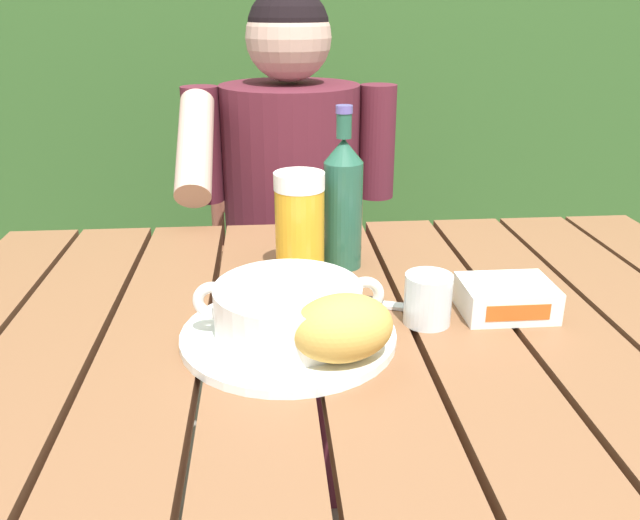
{
  "coord_description": "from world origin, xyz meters",
  "views": [
    {
      "loc": [
        -0.12,
        -0.8,
        1.16
      ],
      "look_at": [
        -0.05,
        0.05,
        0.82
      ],
      "focal_mm": 36.39,
      "sensor_mm": 36.0,
      "label": 1
    }
  ],
  "objects_px": {
    "table_knife": "(380,304)",
    "bread_roll": "(342,328)",
    "beer_glass": "(300,226)",
    "chair_near_diner": "(290,270)",
    "beer_bottle": "(344,201)",
    "water_glass_small": "(428,299)",
    "serving_plate": "(289,335)",
    "butter_tub": "(506,298)",
    "soup_bowl": "(288,308)",
    "person_eating": "(291,209)"
  },
  "relations": [
    {
      "from": "table_knife",
      "to": "bread_roll",
      "type": "bearing_deg",
      "value": -115.16
    },
    {
      "from": "bread_roll",
      "to": "beer_glass",
      "type": "xyz_separation_m",
      "value": [
        -0.03,
        0.28,
        0.03
      ]
    },
    {
      "from": "chair_near_diner",
      "to": "table_knife",
      "type": "bearing_deg",
      "value": -82.98
    },
    {
      "from": "chair_near_diner",
      "to": "beer_bottle",
      "type": "relative_size",
      "value": 3.53
    },
    {
      "from": "beer_glass",
      "to": "water_glass_small",
      "type": "height_order",
      "value": "beer_glass"
    },
    {
      "from": "serving_plate",
      "to": "butter_tub",
      "type": "height_order",
      "value": "butter_tub"
    },
    {
      "from": "soup_bowl",
      "to": "beer_glass",
      "type": "relative_size",
      "value": 1.41
    },
    {
      "from": "bread_roll",
      "to": "beer_bottle",
      "type": "bearing_deg",
      "value": 83.06
    },
    {
      "from": "water_glass_small",
      "to": "serving_plate",
      "type": "bearing_deg",
      "value": -170.3
    },
    {
      "from": "person_eating",
      "to": "water_glass_small",
      "type": "distance_m",
      "value": 0.7
    },
    {
      "from": "person_eating",
      "to": "beer_glass",
      "type": "xyz_separation_m",
      "value": [
        -0.01,
        -0.5,
        0.13
      ]
    },
    {
      "from": "serving_plate",
      "to": "beer_glass",
      "type": "bearing_deg",
      "value": 82.62
    },
    {
      "from": "person_eating",
      "to": "table_knife",
      "type": "relative_size",
      "value": 7.81
    },
    {
      "from": "serving_plate",
      "to": "beer_bottle",
      "type": "bearing_deg",
      "value": 67.98
    },
    {
      "from": "bread_roll",
      "to": "table_knife",
      "type": "xyz_separation_m",
      "value": [
        0.07,
        0.16,
        -0.05
      ]
    },
    {
      "from": "beer_bottle",
      "to": "butter_tub",
      "type": "relative_size",
      "value": 2.08
    },
    {
      "from": "chair_near_diner",
      "to": "beer_glass",
      "type": "bearing_deg",
      "value": -90.66
    },
    {
      "from": "water_glass_small",
      "to": "butter_tub",
      "type": "xyz_separation_m",
      "value": [
        0.12,
        0.02,
        -0.01
      ]
    },
    {
      "from": "soup_bowl",
      "to": "beer_glass",
      "type": "xyz_separation_m",
      "value": [
        0.03,
        0.21,
        0.04
      ]
    },
    {
      "from": "water_glass_small",
      "to": "table_knife",
      "type": "xyz_separation_m",
      "value": [
        -0.05,
        0.05,
        -0.03
      ]
    },
    {
      "from": "water_glass_small",
      "to": "beer_glass",
      "type": "bearing_deg",
      "value": 133.02
    },
    {
      "from": "person_eating",
      "to": "beer_glass",
      "type": "height_order",
      "value": "person_eating"
    },
    {
      "from": "bread_roll",
      "to": "water_glass_small",
      "type": "bearing_deg",
      "value": 38.92
    },
    {
      "from": "person_eating",
      "to": "butter_tub",
      "type": "relative_size",
      "value": 9.45
    },
    {
      "from": "serving_plate",
      "to": "soup_bowl",
      "type": "relative_size",
      "value": 1.17
    },
    {
      "from": "beer_bottle",
      "to": "chair_near_diner",
      "type": "bearing_deg",
      "value": 95.64
    },
    {
      "from": "serving_plate",
      "to": "chair_near_diner",
      "type": "bearing_deg",
      "value": 87.79
    },
    {
      "from": "beer_glass",
      "to": "bread_roll",
      "type": "bearing_deg",
      "value": -82.96
    },
    {
      "from": "chair_near_diner",
      "to": "water_glass_small",
      "type": "distance_m",
      "value": 0.94
    },
    {
      "from": "water_glass_small",
      "to": "soup_bowl",
      "type": "bearing_deg",
      "value": -170.3
    },
    {
      "from": "butter_tub",
      "to": "table_knife",
      "type": "distance_m",
      "value": 0.18
    },
    {
      "from": "person_eating",
      "to": "beer_bottle",
      "type": "xyz_separation_m",
      "value": [
        0.07,
        -0.46,
        0.15
      ]
    },
    {
      "from": "water_glass_small",
      "to": "table_knife",
      "type": "bearing_deg",
      "value": 134.76
    },
    {
      "from": "chair_near_diner",
      "to": "serving_plate",
      "type": "distance_m",
      "value": 0.95
    },
    {
      "from": "table_knife",
      "to": "person_eating",
      "type": "bearing_deg",
      "value": 99.48
    },
    {
      "from": "water_glass_small",
      "to": "beer_bottle",
      "type": "bearing_deg",
      "value": 112.7
    },
    {
      "from": "chair_near_diner",
      "to": "person_eating",
      "type": "xyz_separation_m",
      "value": [
        -0.0,
        -0.2,
        0.24
      ]
    },
    {
      "from": "soup_bowl",
      "to": "bread_roll",
      "type": "distance_m",
      "value": 0.09
    },
    {
      "from": "serving_plate",
      "to": "beer_glass",
      "type": "distance_m",
      "value": 0.22
    },
    {
      "from": "soup_bowl",
      "to": "water_glass_small",
      "type": "height_order",
      "value": "soup_bowl"
    },
    {
      "from": "beer_glass",
      "to": "table_knife",
      "type": "relative_size",
      "value": 1.11
    },
    {
      "from": "serving_plate",
      "to": "water_glass_small",
      "type": "relative_size",
      "value": 3.98
    },
    {
      "from": "chair_near_diner",
      "to": "butter_tub",
      "type": "relative_size",
      "value": 7.35
    },
    {
      "from": "table_knife",
      "to": "beer_glass",
      "type": "bearing_deg",
      "value": 132.19
    },
    {
      "from": "soup_bowl",
      "to": "table_knife",
      "type": "xyz_separation_m",
      "value": [
        0.14,
        0.09,
        -0.04
      ]
    },
    {
      "from": "chair_near_diner",
      "to": "water_glass_small",
      "type": "relative_size",
      "value": 13.23
    },
    {
      "from": "beer_bottle",
      "to": "water_glass_small",
      "type": "distance_m",
      "value": 0.25
    },
    {
      "from": "chair_near_diner",
      "to": "beer_glass",
      "type": "xyz_separation_m",
      "value": [
        -0.01,
        -0.7,
        0.37
      ]
    },
    {
      "from": "table_knife",
      "to": "chair_near_diner",
      "type": "bearing_deg",
      "value": 97.02
    },
    {
      "from": "person_eating",
      "to": "bread_roll",
      "type": "distance_m",
      "value": 0.79
    }
  ]
}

